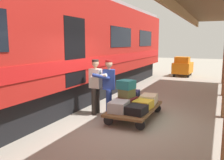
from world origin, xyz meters
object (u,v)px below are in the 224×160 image
object	(u,v)px
suitcase_maroon_trunk	(127,102)
baggage_tug	(183,67)
suitcase_black_hardshell	(136,110)
luggage_cart	(135,109)
suitcase_navy_fabric	(133,93)
porter_by_door	(96,85)
suitcase_teal_softside	(126,85)
suitcase_yellow_case	(143,104)
train_car	(36,48)
suitcase_orange_carryall	(133,99)
porter_in_overalls	(108,86)
suitcase_olive_duffel	(127,93)
suitcase_gray_aluminum	(119,106)
suitcase_cream_canvas	(149,99)

from	to	relation	value
suitcase_maroon_trunk	baggage_tug	xyz separation A→B (m)	(-0.18, -9.98, 0.16)
suitcase_black_hardshell	baggage_tug	world-z (taller)	baggage_tug
luggage_cart	suitcase_navy_fabric	xyz separation A→B (m)	(0.27, -0.58, 0.33)
suitcase_black_hardshell	porter_by_door	world-z (taller)	porter_by_door
suitcase_maroon_trunk	baggage_tug	world-z (taller)	baggage_tug
suitcase_navy_fabric	suitcase_teal_softside	xyz separation A→B (m)	(-0.00, 0.59, 0.38)
suitcase_yellow_case	train_car	bearing A→B (deg)	7.94
suitcase_orange_carryall	train_car	bearing A→B (deg)	20.22
suitcase_teal_softside	porter_in_overalls	xyz separation A→B (m)	(0.57, 0.04, -0.07)
porter_by_door	suitcase_olive_duffel	bearing A→B (deg)	-176.26
suitcase_orange_carryall	porter_by_door	size ratio (longest dim) A/B	0.36
suitcase_black_hardshell	suitcase_teal_softside	world-z (taller)	suitcase_teal_softside
porter_in_overalls	train_car	bearing A→B (deg)	10.41
suitcase_orange_carryall	suitcase_navy_fabric	xyz separation A→B (m)	(0.02, 0.02, 0.19)
suitcase_navy_fabric	baggage_tug	distance (m)	9.40
train_car	porter_in_overalls	distance (m)	2.65
luggage_cart	suitcase_orange_carryall	bearing A→B (deg)	-67.07
suitcase_teal_softside	suitcase_black_hardshell	bearing A→B (deg)	131.32
train_car	luggage_cart	xyz separation A→B (m)	(-3.20, -0.48, -1.77)
suitcase_gray_aluminum	suitcase_black_hardshell	bearing A→B (deg)	180.00
suitcase_cream_canvas	suitcase_navy_fabric	xyz separation A→B (m)	(0.53, 0.02, 0.14)
baggage_tug	suitcase_black_hardshell	bearing A→B (deg)	91.77
suitcase_teal_softside	suitcase_orange_carryall	bearing A→B (deg)	-91.27
suitcase_yellow_case	suitcase_orange_carryall	bearing A→B (deg)	-49.77
suitcase_olive_duffel	suitcase_teal_softside	bearing A→B (deg)	70.40
luggage_cart	suitcase_maroon_trunk	distance (m)	0.31
suitcase_teal_softside	porter_by_door	world-z (taller)	porter_by_door
suitcase_orange_carryall	suitcase_navy_fabric	distance (m)	0.19
suitcase_gray_aluminum	suitcase_black_hardshell	size ratio (longest dim) A/B	1.13
suitcase_maroon_trunk	suitcase_black_hardshell	bearing A→B (deg)	130.23
porter_by_door	suitcase_yellow_case	bearing A→B (deg)	-178.19
train_car	porter_by_door	distance (m)	2.29
suitcase_maroon_trunk	baggage_tug	size ratio (longest dim) A/B	0.31
luggage_cart	suitcase_black_hardshell	size ratio (longest dim) A/B	3.99
train_car	luggage_cart	size ratio (longest dim) A/B	9.38
train_car	suitcase_teal_softside	world-z (taller)	train_car
suitcase_cream_canvas	suitcase_navy_fabric	size ratio (longest dim) A/B	1.33
suitcase_yellow_case	suitcase_maroon_trunk	xyz separation A→B (m)	(0.51, 0.00, 0.02)
suitcase_navy_fabric	train_car	bearing A→B (deg)	19.95
suitcase_black_hardshell	suitcase_yellow_case	size ratio (longest dim) A/B	1.03
suitcase_black_hardshell	suitcase_maroon_trunk	distance (m)	0.79
suitcase_black_hardshell	luggage_cart	bearing A→B (deg)	-67.07
porter_by_door	suitcase_black_hardshell	bearing A→B (deg)	159.86
suitcase_yellow_case	suitcase_maroon_trunk	size ratio (longest dim) A/B	0.97
porter_in_overalls	porter_by_door	distance (m)	0.42
porter_in_overalls	porter_by_door	size ratio (longest dim) A/B	1.00
suitcase_teal_softside	baggage_tug	distance (m)	9.99
suitcase_yellow_case	porter_by_door	world-z (taller)	porter_by_door
luggage_cart	suitcase_gray_aluminum	bearing A→B (deg)	67.07
suitcase_olive_duffel	suitcase_teal_softside	xyz separation A→B (m)	(0.01, 0.02, 0.26)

